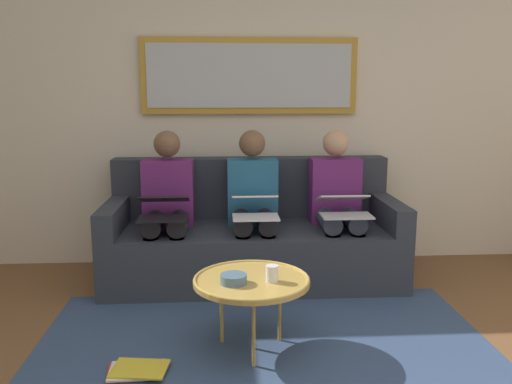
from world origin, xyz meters
The scene contains 14 objects.
wall_rear centered at (0.00, -2.60, 1.30)m, with size 6.00×0.12×2.60m, color beige.
area_rug centered at (0.00, -0.85, 0.00)m, with size 2.60×1.80×0.01m, color #33476B.
couch centered at (0.00, -2.12, 0.31)m, with size 2.20×0.90×0.90m.
framed_mirror centered at (0.00, -2.51, 1.55)m, with size 1.74×0.05×0.60m.
coffee_table centered at (0.08, -0.90, 0.40)m, with size 0.64×0.64×0.43m.
cup centered at (-0.03, -0.85, 0.46)m, with size 0.07×0.07×0.09m, color silver.
bowl centered at (0.18, -0.84, 0.44)m, with size 0.14×0.14×0.05m, color slate.
person_left centered at (-0.64, -2.05, 0.61)m, with size 0.38×0.58×1.14m.
laptop_silver centered at (-0.64, -1.80, 0.63)m, with size 0.36×0.34×0.15m.
person_middle centered at (0.00, -2.05, 0.61)m, with size 0.38×0.58×1.14m.
laptop_white centered at (0.00, -1.81, 0.63)m, with size 0.32×0.36×0.15m.
person_right centered at (0.64, -2.05, 0.61)m, with size 0.38×0.58×1.14m.
laptop_black centered at (0.64, -1.81, 0.63)m, with size 0.34×0.35×0.15m.
magazine_stack centered at (0.68, -0.68, 0.02)m, with size 0.33×0.25×0.03m.
Camera 1 is at (0.23, 1.88, 1.43)m, focal length 37.51 mm.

